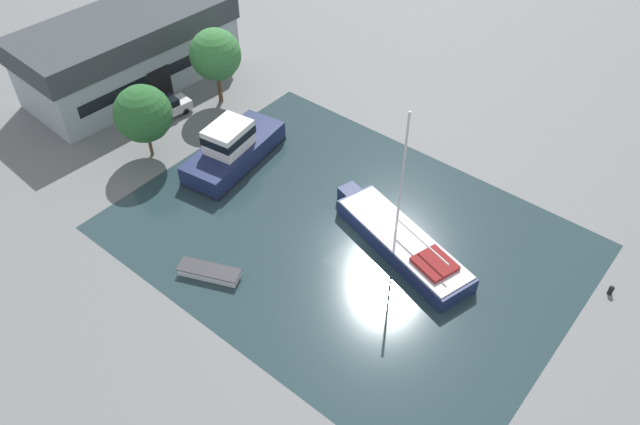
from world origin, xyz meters
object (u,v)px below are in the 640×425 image
object	(u,v)px
quay_tree_near_building	(143,114)
parked_car	(167,108)
motor_cruiser	(233,149)
sailboat_moored	(402,242)
small_dinghy	(209,272)
warehouse_building	(129,50)
quay_tree_by_water	(215,54)

from	to	relation	value
quay_tree_near_building	parked_car	bearing A→B (deg)	36.30
quay_tree_near_building	motor_cruiser	distance (m)	7.62
parked_car	sailboat_moored	distance (m)	25.79
quay_tree_near_building	motor_cruiser	world-z (taller)	quay_tree_near_building
quay_tree_near_building	small_dinghy	xyz separation A→B (m)	(-6.22, -13.63, -3.81)
warehouse_building	sailboat_moored	distance (m)	32.82
quay_tree_near_building	quay_tree_by_water	world-z (taller)	quay_tree_by_water
warehouse_building	quay_tree_near_building	bearing A→B (deg)	-119.07
small_dinghy	motor_cruiser	bearing A→B (deg)	-166.08
parked_car	small_dinghy	size ratio (longest dim) A/B	1.00
quay_tree_by_water	small_dinghy	size ratio (longest dim) A/B	1.59
warehouse_building	quay_tree_by_water	distance (m)	9.43
parked_car	warehouse_building	bearing A→B (deg)	172.25
quay_tree_by_water	parked_car	size ratio (longest dim) A/B	1.59
warehouse_building	motor_cruiser	bearing A→B (deg)	-96.43
warehouse_building	small_dinghy	xyz separation A→B (m)	(-12.68, -23.86, -3.13)
quay_tree_near_building	sailboat_moored	xyz separation A→B (m)	(4.24, -22.40, -3.41)
sailboat_moored	motor_cruiser	bearing A→B (deg)	108.19
warehouse_building	quay_tree_by_water	bearing A→B (deg)	-68.48
quay_tree_near_building	quay_tree_by_water	distance (m)	9.52
sailboat_moored	motor_cruiser	world-z (taller)	sailboat_moored
quay_tree_near_building	small_dinghy	size ratio (longest dim) A/B	1.43
parked_car	sailboat_moored	xyz separation A→B (m)	(-0.38, -25.79, -0.14)
quay_tree_near_building	small_dinghy	distance (m)	15.46
parked_car	small_dinghy	bearing A→B (deg)	-25.06
quay_tree_near_building	parked_car	world-z (taller)	quay_tree_near_building
parked_car	motor_cruiser	size ratio (longest dim) A/B	0.45
motor_cruiser	warehouse_building	bearing A→B (deg)	-17.95
warehouse_building	quay_tree_by_water	world-z (taller)	quay_tree_by_water
small_dinghy	quay_tree_by_water	bearing A→B (deg)	-159.54
motor_cruiser	quay_tree_by_water	bearing A→B (deg)	-45.72
sailboat_moored	parked_car	bearing A→B (deg)	105.43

